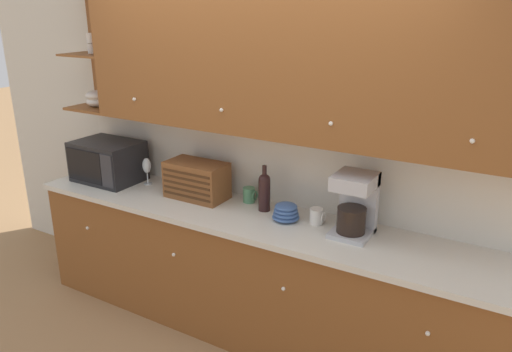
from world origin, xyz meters
TOP-DOWN VIEW (x-y plane):
  - ground_plane at (0.00, 0.00)m, footprint 24.00×24.00m
  - wall_back at (0.00, 0.03)m, footprint 5.83×0.06m
  - counter_unit at (0.00, -0.30)m, footprint 3.45×0.63m
  - backsplash_panel at (0.00, -0.01)m, footprint 3.43×0.01m
  - upper_cabinets at (0.17, -0.18)m, footprint 3.43×0.38m
  - microwave at (-1.34, -0.28)m, footprint 0.52×0.39m
  - wine_glass at (-1.01, -0.19)m, footprint 0.07×0.07m
  - mug at (-0.83, -0.07)m, footprint 0.09×0.08m
  - bread_box at (-0.49, -0.23)m, footprint 0.45×0.25m
  - mug_patterned_third at (-0.11, -0.11)m, footprint 0.10×0.09m
  - wine_bottle at (0.05, -0.19)m, footprint 0.08×0.08m
  - bowl_stack_on_counter at (0.26, -0.26)m, footprint 0.18×0.18m
  - mug_blue_second at (0.46, -0.21)m, footprint 0.10×0.09m
  - coffee_maker at (0.71, -0.23)m, footprint 0.24×0.26m

SIDE VIEW (x-z plane):
  - ground_plane at x=0.00m, z-range 0.00..0.00m
  - counter_unit at x=0.00m, z-range 0.00..0.92m
  - mug at x=-0.83m, z-range 0.92..1.02m
  - mug_blue_second at x=0.46m, z-range 0.92..1.03m
  - mug_patterned_third at x=-0.11m, z-range 0.92..1.03m
  - bowl_stack_on_counter at x=0.26m, z-range 0.92..1.04m
  - bread_box at x=-0.49m, z-range 0.92..1.19m
  - wine_glass at x=-1.01m, z-range 0.96..1.17m
  - wine_bottle at x=0.05m, z-range 0.91..1.23m
  - microwave at x=-1.34m, z-range 0.92..1.24m
  - coffee_maker at x=0.71m, z-range 0.92..1.32m
  - backsplash_panel at x=0.00m, z-range 0.92..1.47m
  - wall_back at x=0.00m, z-range 0.00..2.60m
  - upper_cabinets at x=0.17m, z-range 1.47..2.37m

